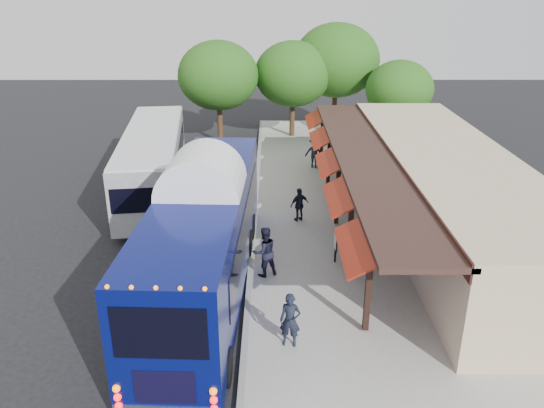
% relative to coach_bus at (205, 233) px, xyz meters
% --- Properties ---
extents(ground, '(90.00, 90.00, 0.00)m').
position_rel_coach_bus_xyz_m(ground, '(1.45, 1.25, -2.23)').
color(ground, black).
rests_on(ground, ground).
extents(sidewalk, '(10.00, 40.00, 0.15)m').
position_rel_coach_bus_xyz_m(sidewalk, '(6.45, 5.25, -2.16)').
color(sidewalk, '#9E9B93').
rests_on(sidewalk, ground).
extents(curb, '(0.20, 40.00, 0.16)m').
position_rel_coach_bus_xyz_m(curb, '(1.50, 5.25, -2.16)').
color(curb, gray).
rests_on(curb, ground).
extents(station_shelter, '(8.15, 20.00, 3.60)m').
position_rel_coach_bus_xyz_m(station_shelter, '(9.83, 5.25, -0.38)').
color(station_shelter, '#C5AB89').
rests_on(station_shelter, ground).
extents(coach_bus, '(3.28, 13.08, 4.15)m').
position_rel_coach_bus_xyz_m(coach_bus, '(0.00, 0.00, 0.00)').
color(coach_bus, '#070E55').
rests_on(coach_bus, ground).
extents(city_bus, '(4.18, 12.63, 3.33)m').
position_rel_coach_bus_xyz_m(city_bus, '(-3.79, 9.61, -0.39)').
color(city_bus, gray).
rests_on(city_bus, ground).
extents(ped_a, '(0.68, 0.50, 1.72)m').
position_rel_coach_bus_xyz_m(ped_a, '(2.86, -3.42, -1.22)').
color(ped_a, black).
rests_on(ped_a, sidewalk).
extents(ped_b, '(1.15, 1.05, 1.92)m').
position_rel_coach_bus_xyz_m(ped_b, '(2.05, 0.75, -1.12)').
color(ped_b, black).
rests_on(ped_b, sidewalk).
extents(ped_c, '(1.00, 0.77, 1.58)m').
position_rel_coach_bus_xyz_m(ped_c, '(3.58, 5.69, -1.29)').
color(ped_c, black).
rests_on(ped_c, sidewalk).
extents(ped_d, '(1.35, 1.04, 1.84)m').
position_rel_coach_bus_xyz_m(ped_d, '(4.85, 13.43, -1.16)').
color(ped_d, black).
rests_on(ped_d, sidewalk).
extents(sign_board, '(0.08, 0.56, 1.22)m').
position_rel_coach_bus_xyz_m(sign_board, '(4.78, 1.73, -1.25)').
color(sign_board, black).
rests_on(sign_board, sidewalk).
extents(tree_left, '(5.28, 5.28, 6.76)m').
position_rel_coach_bus_xyz_m(tree_left, '(3.78, 20.69, 2.28)').
color(tree_left, '#382314').
rests_on(tree_left, ground).
extents(tree_mid, '(6.13, 6.13, 7.85)m').
position_rel_coach_bus_xyz_m(tree_mid, '(6.95, 22.23, 3.00)').
color(tree_mid, '#382314').
rests_on(tree_mid, ground).
extents(tree_right, '(4.47, 4.47, 5.72)m').
position_rel_coach_bus_xyz_m(tree_right, '(10.77, 18.71, 1.58)').
color(tree_right, '#382314').
rests_on(tree_right, ground).
extents(tree_far, '(5.40, 5.40, 6.91)m').
position_rel_coach_bus_xyz_m(tree_far, '(-1.25, 19.40, 2.38)').
color(tree_far, '#382314').
rests_on(tree_far, ground).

